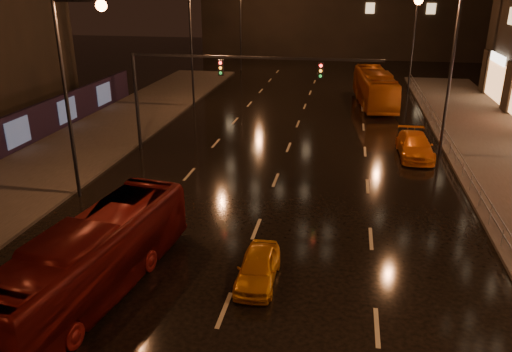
{
  "coord_description": "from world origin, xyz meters",
  "views": [
    {
      "loc": [
        3.56,
        -9.52,
        10.23
      ],
      "look_at": [
        -0.02,
        10.07,
        2.5
      ],
      "focal_mm": 35.0,
      "sensor_mm": 36.0,
      "label": 1
    }
  ],
  "objects_px": {
    "bus_red": "(92,259)",
    "taxi_near": "(258,268)",
    "bus_curb": "(375,88)",
    "taxi_far": "(415,146)"
  },
  "relations": [
    {
      "from": "bus_red",
      "to": "bus_curb",
      "type": "distance_m",
      "value": 33.46
    },
    {
      "from": "bus_curb",
      "to": "taxi_far",
      "type": "height_order",
      "value": "bus_curb"
    },
    {
      "from": "taxi_far",
      "to": "bus_curb",
      "type": "bearing_deg",
      "value": 96.51
    },
    {
      "from": "bus_red",
      "to": "taxi_far",
      "type": "height_order",
      "value": "bus_red"
    },
    {
      "from": "bus_red",
      "to": "bus_curb",
      "type": "xyz_separation_m",
      "value": [
        10.65,
        31.72,
        0.13
      ]
    },
    {
      "from": "bus_red",
      "to": "taxi_near",
      "type": "xyz_separation_m",
      "value": [
        5.45,
        1.78,
        -0.8
      ]
    },
    {
      "from": "bus_curb",
      "to": "taxi_near",
      "type": "distance_m",
      "value": 30.4
    },
    {
      "from": "bus_red",
      "to": "taxi_far",
      "type": "bearing_deg",
      "value": 61.69
    },
    {
      "from": "taxi_near",
      "to": "taxi_far",
      "type": "xyz_separation_m",
      "value": [
        7.19,
        15.67,
        0.13
      ]
    },
    {
      "from": "bus_red",
      "to": "taxi_near",
      "type": "bearing_deg",
      "value": 25.71
    }
  ]
}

